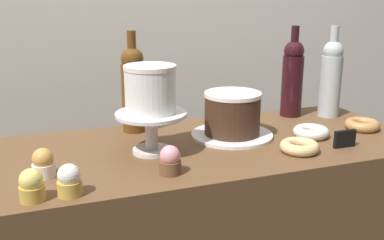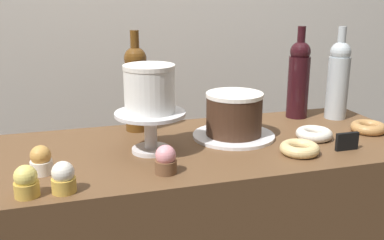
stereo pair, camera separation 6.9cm
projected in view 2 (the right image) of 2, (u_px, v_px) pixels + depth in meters
The scene contains 16 objects.
back_wall at pixel (138, 12), 2.03m from camera, with size 6.00×0.05×2.60m.
cake_stand_pedestal at pixel (151, 125), 1.28m from camera, with size 0.20×0.20×0.12m.
white_layer_cake at pixel (150, 89), 1.25m from camera, with size 0.14×0.14×0.13m.
silver_serving_platter at pixel (234, 136), 1.43m from camera, with size 0.26×0.26×0.01m.
chocolate_round_cake at pixel (234, 114), 1.41m from camera, with size 0.18×0.18×0.13m.
wine_bottle_clear at pixel (338, 79), 1.60m from camera, with size 0.08×0.08×0.33m.
wine_bottle_dark_red at pixel (299, 78), 1.61m from camera, with size 0.08×0.08×0.33m.
wine_bottle_amber at pixel (136, 87), 1.46m from camera, with size 0.08×0.08×0.33m.
cupcake_caramel at pixel (41, 160), 1.14m from camera, with size 0.06×0.06×0.07m.
cupcake_lemon at pixel (26, 182), 1.01m from camera, with size 0.06×0.06×0.07m.
cupcake_vanilla at pixel (63, 178), 1.03m from camera, with size 0.06×0.06×0.07m.
cupcake_strawberry at pixel (166, 160), 1.14m from camera, with size 0.06×0.06×0.07m.
donut_sugar at pixel (314, 134), 1.41m from camera, with size 0.11×0.11×0.03m.
donut_maple at pixel (368, 127), 1.47m from camera, with size 0.11×0.11×0.03m.
donut_glazed at pixel (300, 149), 1.28m from camera, with size 0.11×0.11×0.03m.
price_sign_chalkboard at pixel (347, 141), 1.31m from camera, with size 0.07×0.01×0.05m.
Camera 2 is at (-0.37, -1.22, 1.40)m, focal length 42.46 mm.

